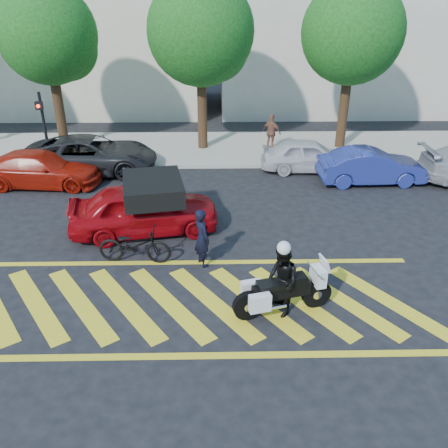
{
  "coord_description": "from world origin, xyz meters",
  "views": [
    {
      "loc": [
        0.6,
        -9.66,
        7.19
      ],
      "look_at": [
        0.82,
        2.25,
        1.05
      ],
      "focal_mm": 38.0,
      "sensor_mm": 36.0,
      "label": 1
    }
  ],
  "objects_px": {
    "bicycle": "(134,245)",
    "red_convertible": "(144,209)",
    "parked_right": "(371,166)",
    "officer_bike": "(202,238)",
    "police_motorcycle": "(282,292)",
    "parked_mid_left": "(90,155)",
    "officer_moto": "(282,281)",
    "parked_mid_right": "(309,155)",
    "parked_left": "(41,169)"
  },
  "relations": [
    {
      "from": "officer_bike",
      "to": "red_convertible",
      "type": "bearing_deg",
      "value": 13.73
    },
    {
      "from": "parked_mid_left",
      "to": "parked_right",
      "type": "distance_m",
      "value": 11.39
    },
    {
      "from": "officer_moto",
      "to": "police_motorcycle",
      "type": "bearing_deg",
      "value": 45.25
    },
    {
      "from": "officer_bike",
      "to": "parked_mid_left",
      "type": "relative_size",
      "value": 0.31
    },
    {
      "from": "bicycle",
      "to": "parked_mid_right",
      "type": "bearing_deg",
      "value": -35.11
    },
    {
      "from": "police_motorcycle",
      "to": "parked_mid_left",
      "type": "height_order",
      "value": "parked_mid_left"
    },
    {
      "from": "bicycle",
      "to": "parked_mid_right",
      "type": "distance_m",
      "value": 9.52
    },
    {
      "from": "parked_left",
      "to": "parked_right",
      "type": "xyz_separation_m",
      "value": [
        12.9,
        0.0,
        0.01
      ]
    },
    {
      "from": "parked_mid_right",
      "to": "parked_right",
      "type": "xyz_separation_m",
      "value": [
        2.2,
        -1.4,
        0.01
      ]
    },
    {
      "from": "bicycle",
      "to": "parked_mid_left",
      "type": "bearing_deg",
      "value": 27.45
    },
    {
      "from": "red_convertible",
      "to": "parked_mid_right",
      "type": "distance_m",
      "value": 8.18
    },
    {
      "from": "parked_left",
      "to": "parked_mid_left",
      "type": "bearing_deg",
      "value": -46.13
    },
    {
      "from": "police_motorcycle",
      "to": "parked_left",
      "type": "relative_size",
      "value": 0.53
    },
    {
      "from": "officer_bike",
      "to": "parked_mid_right",
      "type": "height_order",
      "value": "officer_bike"
    },
    {
      "from": "officer_bike",
      "to": "officer_moto",
      "type": "relative_size",
      "value": 0.95
    },
    {
      "from": "parked_left",
      "to": "parked_right",
      "type": "height_order",
      "value": "parked_right"
    },
    {
      "from": "police_motorcycle",
      "to": "red_convertible",
      "type": "bearing_deg",
      "value": 116.88
    },
    {
      "from": "police_motorcycle",
      "to": "parked_right",
      "type": "bearing_deg",
      "value": 46.04
    },
    {
      "from": "officer_bike",
      "to": "bicycle",
      "type": "distance_m",
      "value": 1.95
    },
    {
      "from": "red_convertible",
      "to": "parked_mid_right",
      "type": "bearing_deg",
      "value": -59.27
    },
    {
      "from": "officer_bike",
      "to": "police_motorcycle",
      "type": "bearing_deg",
      "value": -168.01
    },
    {
      "from": "bicycle",
      "to": "parked_mid_left",
      "type": "relative_size",
      "value": 0.38
    },
    {
      "from": "officer_bike",
      "to": "officer_moto",
      "type": "distance_m",
      "value": 2.94
    },
    {
      "from": "officer_moto",
      "to": "parked_mid_left",
      "type": "height_order",
      "value": "officer_moto"
    },
    {
      "from": "officer_moto",
      "to": "parked_mid_left",
      "type": "distance_m",
      "value": 11.73
    },
    {
      "from": "parked_right",
      "to": "police_motorcycle",
      "type": "bearing_deg",
      "value": 148.94
    },
    {
      "from": "parked_right",
      "to": "parked_left",
      "type": "bearing_deg",
      "value": 87.96
    },
    {
      "from": "police_motorcycle",
      "to": "red_convertible",
      "type": "distance_m",
      "value": 5.72
    },
    {
      "from": "bicycle",
      "to": "red_convertible",
      "type": "distance_m",
      "value": 1.86
    },
    {
      "from": "police_motorcycle",
      "to": "parked_mid_left",
      "type": "distance_m",
      "value": 11.75
    },
    {
      "from": "bicycle",
      "to": "red_convertible",
      "type": "xyz_separation_m",
      "value": [
        0.05,
        1.85,
        0.25
      ]
    },
    {
      "from": "bicycle",
      "to": "officer_moto",
      "type": "relative_size",
      "value": 1.14
    },
    {
      "from": "officer_bike",
      "to": "bicycle",
      "type": "xyz_separation_m",
      "value": [
        -1.92,
        0.18,
        -0.31
      ]
    },
    {
      "from": "bicycle",
      "to": "parked_right",
      "type": "xyz_separation_m",
      "value": [
        8.42,
        5.81,
        0.14
      ]
    },
    {
      "from": "red_convertible",
      "to": "parked_right",
      "type": "height_order",
      "value": "red_convertible"
    },
    {
      "from": "officer_moto",
      "to": "parked_right",
      "type": "bearing_deg",
      "value": 135.91
    },
    {
      "from": "bicycle",
      "to": "parked_left",
      "type": "distance_m",
      "value": 7.34
    },
    {
      "from": "red_convertible",
      "to": "parked_mid_left",
      "type": "xyz_separation_m",
      "value": [
        -2.93,
        5.36,
        -0.03
      ]
    },
    {
      "from": "parked_mid_left",
      "to": "parked_right",
      "type": "bearing_deg",
      "value": -99.03
    },
    {
      "from": "parked_mid_left",
      "to": "parked_left",
      "type": "bearing_deg",
      "value": 129.19
    },
    {
      "from": "officer_bike",
      "to": "parked_mid_right",
      "type": "relative_size",
      "value": 0.43
    },
    {
      "from": "officer_moto",
      "to": "parked_mid_left",
      "type": "xyz_separation_m",
      "value": [
        -6.72,
        9.61,
        -0.15
      ]
    },
    {
      "from": "officer_moto",
      "to": "parked_right",
      "type": "relative_size",
      "value": 0.44
    },
    {
      "from": "bicycle",
      "to": "parked_mid_right",
      "type": "height_order",
      "value": "parked_mid_right"
    },
    {
      "from": "officer_bike",
      "to": "parked_left",
      "type": "xyz_separation_m",
      "value": [
        -6.4,
        5.99,
        -0.19
      ]
    },
    {
      "from": "bicycle",
      "to": "officer_moto",
      "type": "xyz_separation_m",
      "value": [
        3.84,
        -2.4,
        0.36
      ]
    },
    {
      "from": "police_motorcycle",
      "to": "parked_right",
      "type": "height_order",
      "value": "parked_right"
    },
    {
      "from": "officer_bike",
      "to": "police_motorcycle",
      "type": "xyz_separation_m",
      "value": [
        1.94,
        -2.24,
        -0.26
      ]
    },
    {
      "from": "parked_right",
      "to": "parked_mid_right",
      "type": "bearing_deg",
      "value": 55.54
    },
    {
      "from": "police_motorcycle",
      "to": "officer_moto",
      "type": "xyz_separation_m",
      "value": [
        -0.02,
        0.01,
        0.3
      ]
    }
  ]
}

